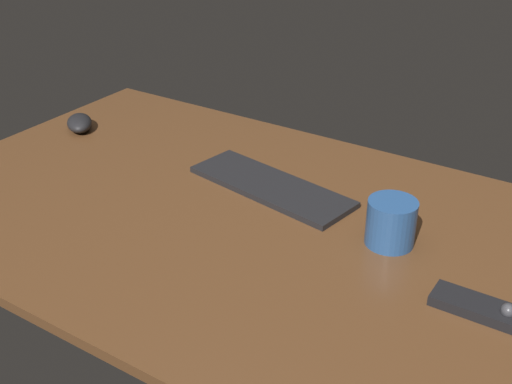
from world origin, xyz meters
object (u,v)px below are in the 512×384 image
Objects in this scene: keyboard at (271,186)px; computer_mouse at (80,123)px; coffee_mug at (391,223)px; media_remote at (492,311)px.

keyboard is 56.15cm from computer_mouse.
computer_mouse is at bearing -170.93° from keyboard.
coffee_mug is (28.57, -5.85, 3.65)cm from keyboard.
media_remote is 2.04× the size of coffee_mug.
coffee_mug is (-21.11, 10.73, 3.32)cm from media_remote.
keyboard is 2.01× the size of media_remote.
coffee_mug reaches higher than computer_mouse.
computer_mouse is (-56.14, 0.60, 1.24)cm from keyboard.
media_remote is (49.67, -16.59, 0.34)cm from keyboard.
media_remote is at bearing 32.31° from computer_mouse.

